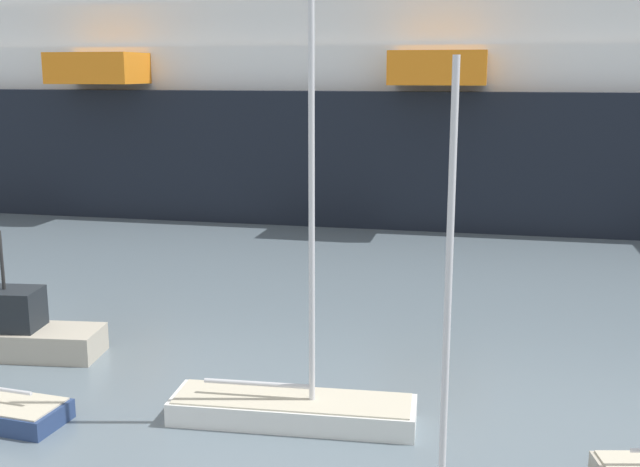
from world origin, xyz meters
TOP-DOWN VIEW (x-y plane):
  - sailboat_1 at (0.56, 10.28)m, footprint 5.98×1.78m
  - fishing_boat_1 at (-8.66, 13.13)m, footprint 5.19×2.09m
  - cruise_ship at (2.85, 43.12)m, footprint 133.38×23.42m

SIDE VIEW (x-z plane):
  - sailboat_1 at x=0.56m, z-range -4.89..5.88m
  - fishing_boat_1 at x=-8.66m, z-range -1.17..2.63m
  - cruise_ship at x=2.85m, z-range -4.22..19.31m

